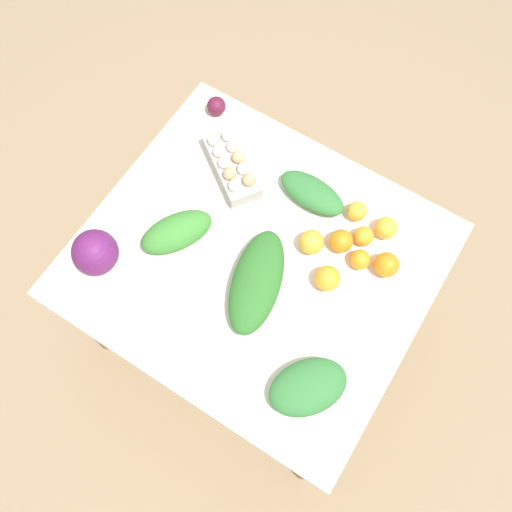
% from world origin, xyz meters
% --- Properties ---
extents(ground_plane, '(8.00, 8.00, 0.00)m').
position_xyz_m(ground_plane, '(0.00, 0.00, 0.00)').
color(ground_plane, '#937A5B').
extents(dining_table, '(1.11, 0.99, 0.73)m').
position_xyz_m(dining_table, '(0.00, 0.00, 0.63)').
color(dining_table, silver).
rests_on(dining_table, ground_plane).
extents(cabbage_purple, '(0.15, 0.15, 0.15)m').
position_xyz_m(cabbage_purple, '(0.42, 0.28, 0.81)').
color(cabbage_purple, '#601E5B').
rests_on(cabbage_purple, dining_table).
extents(egg_carton, '(0.29, 0.25, 0.09)m').
position_xyz_m(egg_carton, '(0.25, -0.23, 0.78)').
color(egg_carton, '#A8A8A3').
rests_on(egg_carton, dining_table).
extents(greens_bunch_dandelion, '(0.25, 0.13, 0.07)m').
position_xyz_m(greens_bunch_dandelion, '(-0.04, -0.29, 0.77)').
color(greens_bunch_dandelion, '#337538').
rests_on(greens_bunch_dandelion, dining_table).
extents(greens_bunch_scallion, '(0.27, 0.29, 0.08)m').
position_xyz_m(greens_bunch_scallion, '(-0.35, 0.28, 0.77)').
color(greens_bunch_scallion, '#337538').
rests_on(greens_bunch_scallion, dining_table).
extents(greens_bunch_chard, '(0.25, 0.39, 0.09)m').
position_xyz_m(greens_bunch_chard, '(-0.05, 0.08, 0.78)').
color(greens_bunch_chard, '#2D6B28').
rests_on(greens_bunch_chard, dining_table).
extents(greens_bunch_beet_tops, '(0.23, 0.27, 0.10)m').
position_xyz_m(greens_bunch_beet_tops, '(0.26, 0.08, 0.78)').
color(greens_bunch_beet_tops, '#3D8433').
rests_on(greens_bunch_beet_tops, dining_table).
extents(beet_root, '(0.07, 0.07, 0.07)m').
position_xyz_m(beet_root, '(0.43, -0.41, 0.77)').
color(beet_root, '#5B1933').
rests_on(beet_root, dining_table).
extents(orange_0, '(0.08, 0.08, 0.08)m').
position_xyz_m(orange_0, '(-0.24, -0.05, 0.78)').
color(orange_0, orange).
rests_on(orange_0, dining_table).
extents(orange_1, '(0.07, 0.07, 0.07)m').
position_xyz_m(orange_1, '(-0.26, -0.24, 0.77)').
color(orange_1, orange).
rests_on(orange_1, dining_table).
extents(orange_2, '(0.08, 0.08, 0.08)m').
position_xyz_m(orange_2, '(-0.37, -0.19, 0.77)').
color(orange_2, orange).
rests_on(orange_2, dining_table).
extents(orange_3, '(0.08, 0.08, 0.08)m').
position_xyz_m(orange_3, '(-0.21, -0.19, 0.77)').
color(orange_3, orange).
rests_on(orange_3, dining_table).
extents(orange_4, '(0.08, 0.08, 0.08)m').
position_xyz_m(orange_4, '(-0.13, -0.13, 0.77)').
color(orange_4, '#F9A833').
rests_on(orange_4, dining_table).
extents(orange_5, '(0.08, 0.08, 0.08)m').
position_xyz_m(orange_5, '(-0.31, -0.31, 0.77)').
color(orange_5, '#F9A833').
rests_on(orange_5, dining_table).
extents(orange_6, '(0.07, 0.07, 0.07)m').
position_xyz_m(orange_6, '(-0.29, -0.16, 0.77)').
color(orange_6, orange).
rests_on(orange_6, dining_table).
extents(orange_7, '(0.07, 0.07, 0.07)m').
position_xyz_m(orange_7, '(-0.20, -0.31, 0.77)').
color(orange_7, '#F9A833').
rests_on(orange_7, dining_table).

